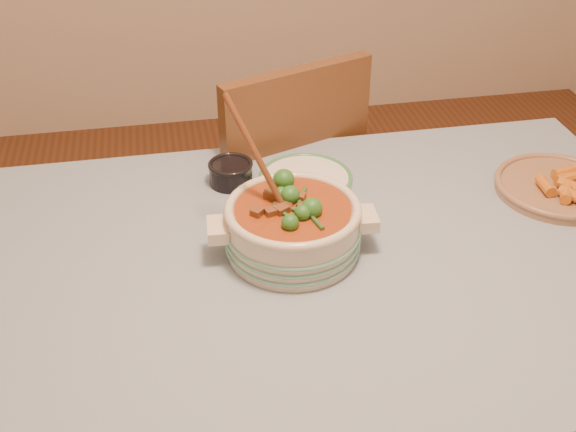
% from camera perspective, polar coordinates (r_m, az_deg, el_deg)
% --- Properties ---
extents(dining_table, '(1.68, 1.08, 0.76)m').
position_cam_1_polar(dining_table, '(1.65, 2.61, -5.83)').
color(dining_table, brown).
rests_on(dining_table, floor).
extents(stew_casserole, '(0.37, 0.30, 0.35)m').
position_cam_1_polar(stew_casserole, '(1.56, 0.37, -0.61)').
color(stew_casserole, beige).
rests_on(stew_casserole, dining_table).
extents(white_plate, '(0.29, 0.29, 0.02)m').
position_cam_1_polar(white_plate, '(1.85, 1.39, 2.97)').
color(white_plate, white).
rests_on(white_plate, dining_table).
extents(condiment_bowl, '(0.14, 0.14, 0.06)m').
position_cam_1_polar(condiment_bowl, '(1.84, -4.55, 3.52)').
color(condiment_bowl, black).
rests_on(condiment_bowl, dining_table).
extents(fried_plate, '(0.38, 0.38, 0.05)m').
position_cam_1_polar(fried_plate, '(1.92, 20.56, 2.31)').
color(fried_plate, '#956E53').
rests_on(fried_plate, dining_table).
extents(chair_far, '(0.59, 0.59, 0.98)m').
position_cam_1_polar(chair_far, '(2.22, -0.92, 2.40)').
color(chair_far, '#533019').
rests_on(chair_far, floor).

